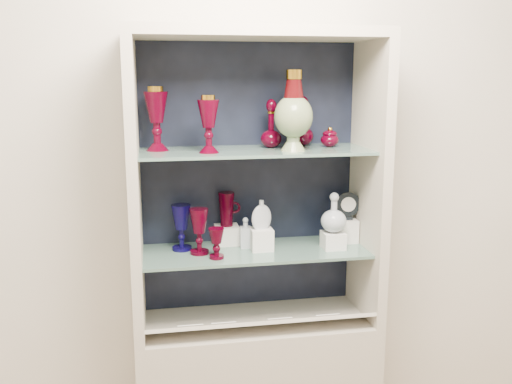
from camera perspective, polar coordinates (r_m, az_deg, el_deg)
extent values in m
cube|color=beige|center=(2.50, -0.90, 3.25)|extent=(3.50, 0.02, 2.80)
cube|color=black|center=(2.48, -0.79, 1.44)|extent=(0.98, 0.02, 1.15)
cube|color=beige|center=(2.26, -12.04, 0.18)|extent=(0.04, 0.40, 1.15)
cube|color=beige|center=(2.43, 11.21, 0.99)|extent=(0.04, 0.40, 1.15)
cube|color=beige|center=(2.26, 0.00, 15.58)|extent=(1.00, 0.40, 0.04)
cube|color=slate|center=(2.39, -0.09, -5.93)|extent=(0.92, 0.34, 0.01)
cube|color=slate|center=(2.30, -0.09, 4.11)|extent=(0.92, 0.34, 0.01)
cube|color=beige|center=(2.36, 0.49, -12.99)|extent=(0.92, 0.17, 0.09)
cube|color=white|center=(2.32, -6.62, -13.10)|extent=(0.10, 0.06, 0.03)
cube|color=white|center=(2.42, 6.97, -12.10)|extent=(0.10, 0.06, 0.03)
cube|color=white|center=(2.37, 2.26, -12.52)|extent=(0.10, 0.06, 0.03)
cube|color=white|center=(2.33, -3.34, -12.92)|extent=(0.10, 0.06, 0.03)
cube|color=silver|center=(2.46, -2.94, -4.28)|extent=(0.10, 0.10, 0.08)
cube|color=silver|center=(2.37, 0.55, -4.74)|extent=(0.09, 0.09, 0.09)
cube|color=silver|center=(2.42, 7.71, -4.80)|extent=(0.09, 0.09, 0.07)
cube|color=silver|center=(2.51, 9.11, -3.84)|extent=(0.08, 0.08, 0.10)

